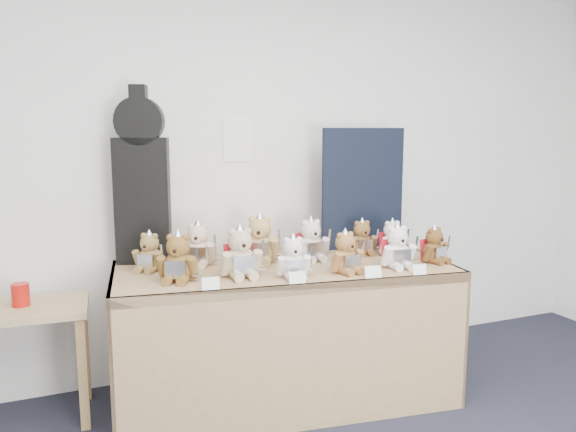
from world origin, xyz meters
name	(u,v)px	position (x,y,z in m)	size (l,w,h in m)	color
room_shell	(238,139)	(0.02, 2.49, 1.59)	(6.00, 6.00, 6.00)	white
display_table	(288,298)	(0.11, 1.83, 0.66)	(2.11, 1.10, 0.84)	olive
side_table	(11,329)	(-1.40, 2.21, 0.56)	(0.85, 0.51, 0.68)	#A08056
guitar_case	(142,178)	(-0.65, 2.31, 1.36)	(0.34, 0.20, 1.07)	black
navy_board	(363,189)	(0.82, 2.20, 1.25)	(0.62, 0.02, 0.83)	black
red_cup	(21,295)	(-1.34, 2.21, 0.74)	(0.10, 0.10, 0.13)	#B9120C
teddy_front_far_left	(178,260)	(-0.54, 1.82, 0.96)	(0.24, 0.24, 0.30)	brown
teddy_front_left	(240,255)	(-0.20, 1.77, 0.96)	(0.26, 0.21, 0.32)	tan
teddy_front_centre	(293,259)	(0.07, 1.65, 0.94)	(0.21, 0.19, 0.26)	silver
teddy_front_right	(346,254)	(0.38, 1.63, 0.95)	(0.23, 0.20, 0.27)	olive
teddy_front_far_right	(397,249)	(0.73, 1.62, 0.95)	(0.24, 0.20, 0.29)	silver
teddy_front_end	(434,247)	(1.01, 1.65, 0.94)	(0.21, 0.19, 0.25)	brown
teddy_back_left	(198,246)	(-0.35, 2.13, 0.96)	(0.23, 0.23, 0.30)	#CAB493
teddy_back_centre_left	(260,242)	(0.01, 2.05, 0.97)	(0.26, 0.27, 0.33)	tan
teddy_back_centre_right	(311,242)	(0.33, 2.00, 0.96)	(0.24, 0.20, 0.30)	beige
teddy_back_right	(362,239)	(0.71, 2.02, 0.94)	(0.21, 0.18, 0.26)	brown
teddy_back_end	(392,240)	(0.88, 1.92, 0.94)	(0.21, 0.17, 0.26)	silver
teddy_back_far_left	(149,254)	(-0.65, 2.11, 0.94)	(0.21, 0.21, 0.26)	olive
entry_card_a	(211,284)	(-0.42, 1.58, 0.87)	(0.09, 0.00, 0.06)	white
entry_card_b	(297,278)	(0.03, 1.52, 0.87)	(0.09, 0.00, 0.06)	white
entry_card_c	(373,272)	(0.46, 1.46, 0.88)	(0.10, 0.00, 0.07)	white
entry_card_d	(420,270)	(0.74, 1.42, 0.87)	(0.08, 0.00, 0.06)	white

